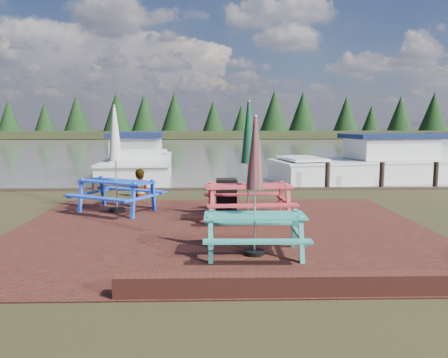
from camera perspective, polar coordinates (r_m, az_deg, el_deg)
ground at (r=8.47m, az=-0.16°, el=-8.42°), size 120.00×120.00×0.00m
paving at (r=9.43m, az=-0.31°, el=-6.73°), size 9.00×7.50×0.02m
brick_wall at (r=6.55m, az=19.98°, el=-12.23°), size 6.21×1.79×0.30m
water at (r=45.21m, az=-1.32°, el=4.33°), size 120.00×60.00×0.02m
far_treeline at (r=74.16m, az=-1.43°, el=8.00°), size 120.00×10.00×8.10m
picnic_table_teal at (r=7.53m, az=4.03°, el=-3.81°), size 1.76×1.57×2.41m
picnic_table_red at (r=10.28m, az=3.20°, el=-0.07°), size 2.12×1.91×2.80m
picnic_table_blue at (r=11.55m, az=-13.91°, el=0.42°), size 2.56×2.47×2.73m
chalkboard at (r=11.31m, az=0.33°, el=-2.11°), size 0.54×0.52×0.87m
jetty at (r=19.82m, az=-11.14°, el=0.81°), size 1.76×9.08×1.00m
boat_jetty at (r=19.81m, az=-10.97°, el=1.89°), size 3.35×8.16×2.31m
boat_near at (r=19.82m, az=18.91°, el=1.58°), size 8.66×4.29×2.24m
person at (r=13.88m, az=-10.97°, el=1.28°), size 0.70×0.51×1.75m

